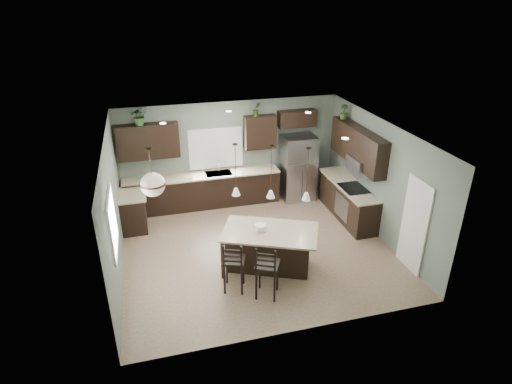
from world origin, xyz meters
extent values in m
plane|color=#9E8466|center=(0.00, 0.00, 0.00)|extent=(6.00, 6.00, 0.00)
cube|color=white|center=(2.98, -1.55, 1.02)|extent=(0.04, 0.82, 2.04)
cube|color=white|center=(-0.40, 2.73, 1.55)|extent=(1.35, 0.02, 1.00)
cube|color=white|center=(-2.98, -0.80, 1.55)|extent=(0.02, 1.10, 1.00)
cube|color=black|center=(-2.70, 1.70, 0.45)|extent=(0.60, 0.90, 0.90)
cube|color=#B9B28C|center=(-2.68, 1.70, 0.92)|extent=(0.66, 0.96, 0.04)
cube|color=black|center=(-0.85, 2.45, 0.45)|extent=(4.20, 0.60, 0.90)
cube|color=#B9B28C|center=(-0.85, 2.43, 0.92)|extent=(4.20, 0.66, 0.04)
cube|color=gray|center=(-0.40, 2.43, 0.94)|extent=(0.70, 0.45, 0.01)
cylinder|color=silver|center=(-0.40, 2.40, 1.08)|extent=(0.02, 0.02, 0.28)
cube|color=black|center=(-2.15, 2.58, 1.95)|extent=(1.55, 0.34, 0.90)
cube|color=black|center=(0.80, 2.58, 1.95)|extent=(0.85, 0.34, 0.90)
cube|color=black|center=(1.85, 2.58, 2.25)|extent=(1.05, 0.34, 0.45)
cube|color=black|center=(2.70, 0.87, 0.45)|extent=(0.60, 2.35, 0.90)
cube|color=#B9B28C|center=(2.68, 0.87, 0.92)|extent=(0.66, 2.35, 0.04)
cube|color=black|center=(2.68, 0.60, 0.94)|extent=(0.58, 0.75, 0.02)
cube|color=gray|center=(2.40, 0.60, 0.45)|extent=(0.01, 0.72, 0.60)
cube|color=black|center=(2.83, 0.87, 1.95)|extent=(0.34, 2.35, 0.90)
cube|color=gray|center=(2.78, 0.60, 1.55)|extent=(0.40, 0.75, 0.40)
cube|color=#95949C|center=(1.82, 2.27, 0.93)|extent=(0.90, 0.74, 1.85)
cube|color=black|center=(0.07, -0.83, 0.46)|extent=(2.23, 1.81, 0.92)
cylinder|color=white|center=(-0.11, -0.75, 0.99)|extent=(0.24, 0.24, 0.14)
cube|color=black|center=(-0.81, -1.32, 0.57)|extent=(0.53, 0.53, 1.13)
cube|color=black|center=(-0.24, -1.67, 0.59)|extent=(0.58, 0.58, 1.18)
imported|color=#2B5826|center=(-2.29, 2.55, 2.63)|extent=(0.49, 0.44, 0.47)
imported|color=#304A20|center=(0.69, 2.55, 2.60)|extent=(0.23, 0.19, 0.39)
imported|color=#335726|center=(2.80, 1.72, 2.59)|extent=(0.25, 0.25, 0.38)
plane|color=slate|center=(0.00, 2.75, 1.40)|extent=(6.00, 0.00, 6.00)
plane|color=slate|center=(0.00, -2.75, 1.40)|extent=(6.00, 0.00, 6.00)
plane|color=slate|center=(-3.00, 0.00, 1.40)|extent=(0.00, 5.50, 5.50)
plane|color=slate|center=(3.00, 0.00, 1.40)|extent=(0.00, 5.50, 5.50)
plane|color=white|center=(0.00, 0.00, 2.80)|extent=(6.00, 6.00, 0.00)
camera|label=1|loc=(-2.20, -8.11, 5.47)|focal=30.00mm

